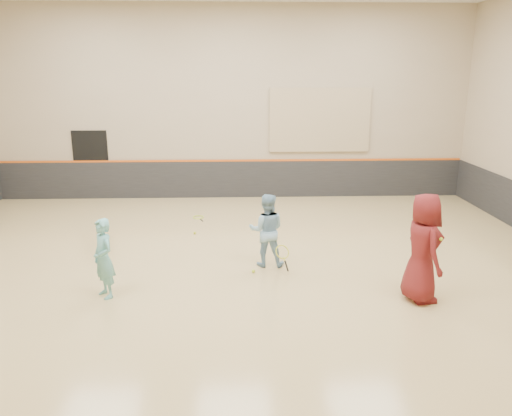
{
  "coord_description": "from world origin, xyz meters",
  "views": [
    {
      "loc": [
        0.18,
        -9.94,
        3.99
      ],
      "look_at": [
        0.57,
        0.4,
        1.15
      ],
      "focal_mm": 35.0,
      "sensor_mm": 36.0,
      "label": 1
    }
  ],
  "objects_px": {
    "girl": "(104,258)",
    "young_man": "(423,248)",
    "spare_racket": "(198,216)",
    "instructor": "(267,230)"
  },
  "relations": [
    {
      "from": "young_man",
      "to": "spare_racket",
      "type": "height_order",
      "value": "young_man"
    },
    {
      "from": "instructor",
      "to": "young_man",
      "type": "bearing_deg",
      "value": 151.06
    },
    {
      "from": "spare_racket",
      "to": "young_man",
      "type": "bearing_deg",
      "value": -50.87
    },
    {
      "from": "girl",
      "to": "young_man",
      "type": "bearing_deg",
      "value": 48.16
    },
    {
      "from": "girl",
      "to": "spare_racket",
      "type": "height_order",
      "value": "girl"
    },
    {
      "from": "young_man",
      "to": "spare_racket",
      "type": "bearing_deg",
      "value": 32.7
    },
    {
      "from": "instructor",
      "to": "young_man",
      "type": "xyz_separation_m",
      "value": [
        2.66,
        -1.75,
        0.21
      ]
    },
    {
      "from": "girl",
      "to": "spare_racket",
      "type": "bearing_deg",
      "value": 126.99
    },
    {
      "from": "young_man",
      "to": "spare_racket",
      "type": "relative_size",
      "value": 2.9
    },
    {
      "from": "girl",
      "to": "instructor",
      "type": "relative_size",
      "value": 0.95
    }
  ]
}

